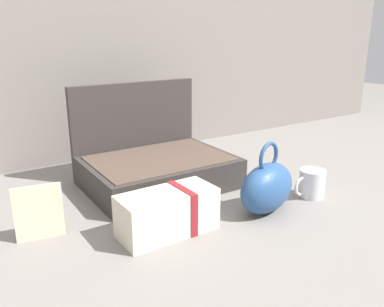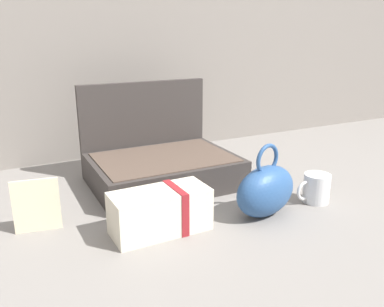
{
  "view_description": "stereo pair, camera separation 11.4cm",
  "coord_description": "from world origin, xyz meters",
  "px_view_note": "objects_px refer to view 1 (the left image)",
  "views": [
    {
      "loc": [
        -0.61,
        -0.94,
        0.49
      ],
      "look_at": [
        -0.02,
        -0.02,
        0.15
      ],
      "focal_mm": 37.2,
      "sensor_mm": 36.0,
      "label": 1
    },
    {
      "loc": [
        -0.51,
        -0.99,
        0.49
      ],
      "look_at": [
        -0.02,
        -0.02,
        0.15
      ],
      "focal_mm": 37.2,
      "sensor_mm": 36.0,
      "label": 2
    }
  ],
  "objects_px": {
    "open_suitcase": "(155,163)",
    "cream_toiletry_bag": "(169,212)",
    "teal_pouch_handbag": "(267,187)",
    "info_card_left": "(39,212)",
    "coffee_mug": "(311,183)"
  },
  "relations": [
    {
      "from": "coffee_mug",
      "to": "info_card_left",
      "type": "height_order",
      "value": "info_card_left"
    },
    {
      "from": "open_suitcase",
      "to": "info_card_left",
      "type": "xyz_separation_m",
      "value": [
        -0.41,
        -0.18,
        -0.0
      ]
    },
    {
      "from": "coffee_mug",
      "to": "info_card_left",
      "type": "distance_m",
      "value": 0.78
    },
    {
      "from": "teal_pouch_handbag",
      "to": "open_suitcase",
      "type": "bearing_deg",
      "value": 113.83
    },
    {
      "from": "open_suitcase",
      "to": "cream_toiletry_bag",
      "type": "bearing_deg",
      "value": -112.02
    },
    {
      "from": "teal_pouch_handbag",
      "to": "info_card_left",
      "type": "height_order",
      "value": "teal_pouch_handbag"
    },
    {
      "from": "teal_pouch_handbag",
      "to": "coffee_mug",
      "type": "relative_size",
      "value": 1.97
    },
    {
      "from": "open_suitcase",
      "to": "coffee_mug",
      "type": "xyz_separation_m",
      "value": [
        0.35,
        -0.36,
        -0.03
      ]
    },
    {
      "from": "info_card_left",
      "to": "open_suitcase",
      "type": "bearing_deg",
      "value": 32.43
    },
    {
      "from": "open_suitcase",
      "to": "cream_toiletry_bag",
      "type": "distance_m",
      "value": 0.35
    },
    {
      "from": "coffee_mug",
      "to": "info_card_left",
      "type": "relative_size",
      "value": 0.81
    },
    {
      "from": "info_card_left",
      "to": "cream_toiletry_bag",
      "type": "bearing_deg",
      "value": -18.26
    },
    {
      "from": "cream_toiletry_bag",
      "to": "info_card_left",
      "type": "bearing_deg",
      "value": 152.83
    },
    {
      "from": "open_suitcase",
      "to": "teal_pouch_handbag",
      "type": "height_order",
      "value": "open_suitcase"
    },
    {
      "from": "cream_toiletry_bag",
      "to": "info_card_left",
      "type": "distance_m",
      "value": 0.32
    }
  ]
}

